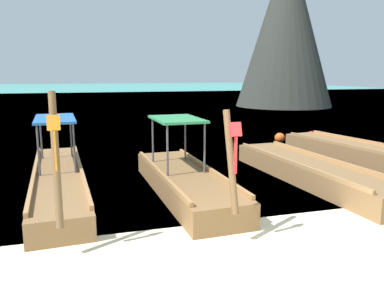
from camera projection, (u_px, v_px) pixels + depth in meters
ground at (265, 272)px, 5.69m from camera, size 120.00×120.00×0.00m
sea_water at (99, 92)px, 64.35m from camera, size 120.00×120.00×0.00m
longtail_boat_orange_ribbon at (59, 179)px, 9.56m from camera, size 1.62×7.17×2.66m
longtail_boat_red_ribbon at (185, 181)px, 9.35m from camera, size 1.56×5.65×2.31m
longtail_boat_green_ribbon at (311, 172)px, 10.39m from camera, size 1.70×6.75×2.70m
longtail_boat_pink_ribbon at (370, 156)px, 12.24m from camera, size 2.35×7.37×2.70m
karst_rock at (288, 29)px, 34.19m from camera, size 9.45×8.64×14.83m
mooring_buoy_near at (280, 138)px, 16.33m from camera, size 0.44×0.44×0.44m
mooring_buoy_far at (311, 135)px, 17.20m from camera, size 0.38×0.38×0.38m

